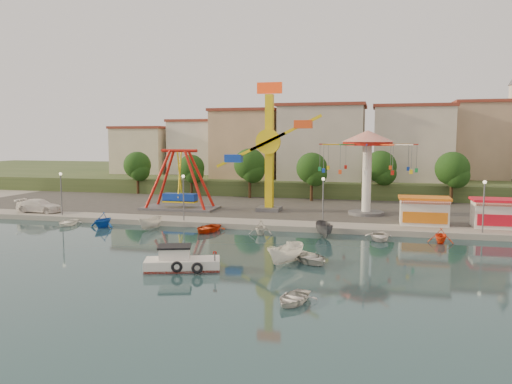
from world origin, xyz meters
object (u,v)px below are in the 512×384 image
(pirate_ship_ride, at_px, (180,181))
(cabin_motorboat, at_px, (181,263))
(kamikaze_tower, at_px, (273,152))
(van, at_px, (39,206))
(rowboat_a, at_px, (310,257))
(wave_swinger, at_px, (367,153))
(skiff, at_px, (286,254))

(pirate_ship_ride, xyz_separation_m, cabin_motorboat, (11.04, -26.78, -3.86))
(kamikaze_tower, height_order, cabin_motorboat, kamikaze_tower)
(pirate_ship_ride, height_order, cabin_motorboat, pirate_ship_ride)
(van, bearing_deg, rowboat_a, -112.96)
(wave_swinger, distance_m, van, 41.99)
(rowboat_a, bearing_deg, van, 116.78)
(rowboat_a, bearing_deg, kamikaze_tower, 68.33)
(cabin_motorboat, distance_m, skiff, 8.31)
(kamikaze_tower, height_order, skiff, kamikaze_tower)
(kamikaze_tower, xyz_separation_m, van, (-28.81, -7.97, -6.86))
(van, bearing_deg, skiff, -115.50)
(pirate_ship_ride, bearing_deg, kamikaze_tower, 4.57)
(kamikaze_tower, height_order, wave_swinger, kamikaze_tower)
(cabin_motorboat, bearing_deg, van, 126.03)
(cabin_motorboat, height_order, skiff, cabin_motorboat)
(kamikaze_tower, relative_size, cabin_motorboat, 2.72)
(rowboat_a, relative_size, skiff, 0.93)
(wave_swinger, height_order, van, wave_swinger)
(cabin_motorboat, height_order, van, van)
(cabin_motorboat, relative_size, skiff, 1.37)
(kamikaze_tower, distance_m, rowboat_a, 25.82)
(wave_swinger, xyz_separation_m, van, (-40.68, -7.94, -6.75))
(van, bearing_deg, wave_swinger, -79.38)
(cabin_motorboat, xyz_separation_m, skiff, (7.57, 3.43, 0.32))
(kamikaze_tower, relative_size, wave_swinger, 1.42)
(van, bearing_deg, cabin_motorboat, -126.25)
(skiff, xyz_separation_m, van, (-35.02, 16.38, 0.60))
(kamikaze_tower, distance_m, wave_swinger, 11.88)
(pirate_ship_ride, relative_size, skiff, 2.27)
(pirate_ship_ride, bearing_deg, cabin_motorboat, -67.60)
(kamikaze_tower, bearing_deg, pirate_ship_ride, -175.43)
(wave_swinger, relative_size, skiff, 2.63)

